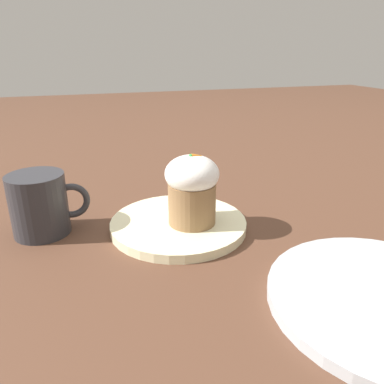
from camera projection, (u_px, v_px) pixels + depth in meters
ground_plane at (178, 228)px, 0.64m from camera, size 4.00×4.00×0.00m
dessert_plate at (178, 224)px, 0.64m from camera, size 0.23×0.23×0.02m
carrot_cake at (192, 188)px, 0.61m from camera, size 0.09×0.09×0.12m
spoon at (174, 212)px, 0.66m from camera, size 0.07×0.10×0.01m
coffee_cup at (40, 204)px, 0.61m from camera, size 0.13×0.09×0.10m
paper_napkin at (190, 189)px, 0.82m from camera, size 0.11×0.10×0.00m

